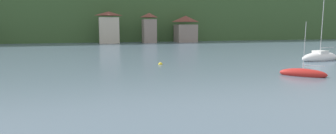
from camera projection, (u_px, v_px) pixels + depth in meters
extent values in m
cube|color=#38562D|center=(100.00, 17.00, 121.72)|extent=(352.00, 68.24, 18.53)
ellipsoid|color=#38562D|center=(45.00, 24.00, 131.55)|extent=(246.40, 47.77, 38.60)
cube|color=#BCB29E|center=(109.00, 30.00, 84.08)|extent=(5.70, 3.42, 7.63)
pyramid|color=brown|center=(109.00, 14.00, 83.40)|extent=(5.98, 3.59, 1.20)
cube|color=gray|center=(149.00, 31.00, 87.79)|extent=(3.91, 3.93, 7.17)
pyramid|color=brown|center=(149.00, 15.00, 87.12)|extent=(4.11, 4.13, 1.37)
cube|color=gray|center=(186.00, 33.00, 92.17)|extent=(6.36, 5.71, 5.60)
pyramid|color=brown|center=(186.00, 19.00, 91.54)|extent=(6.68, 6.00, 2.00)
ellipsoid|color=red|center=(303.00, 74.00, 27.37)|extent=(3.78, 3.88, 1.00)
cylinder|color=#B7B7BC|center=(305.00, 47.00, 27.02)|extent=(0.05, 0.05, 4.67)
cylinder|color=#ADADB2|center=(314.00, 66.00, 26.82)|extent=(1.26, 1.32, 0.05)
ellipsoid|color=white|center=(320.00, 58.00, 40.44)|extent=(7.32, 3.44, 1.66)
cylinder|color=#B7B7BC|center=(322.00, 26.00, 39.83)|extent=(0.08, 0.08, 7.92)
cylinder|color=#ADADB2|center=(327.00, 48.00, 40.94)|extent=(2.98, 0.67, 0.08)
cube|color=silver|center=(320.00, 53.00, 40.34)|extent=(1.99, 1.75, 0.57)
sphere|color=yellow|center=(160.00, 64.00, 36.04)|extent=(0.54, 0.54, 0.54)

